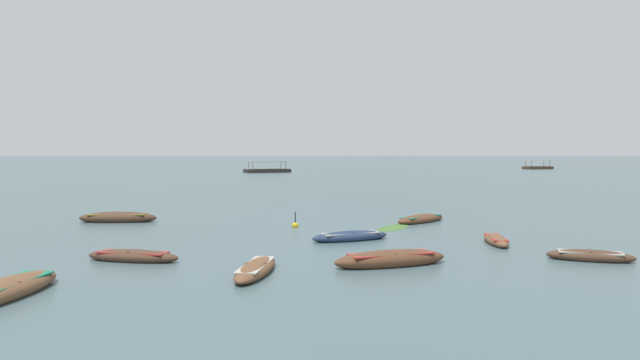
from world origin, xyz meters
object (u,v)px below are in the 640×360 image
(rowboat_0, at_px, (590,256))
(rowboat_5, at_px, (5,290))
(rowboat_6, at_px, (256,269))
(mooring_buoy, at_px, (295,225))
(ferry_1, at_px, (267,170))
(rowboat_7, at_px, (350,237))
(rowboat_8, at_px, (496,240))
(rowboat_3, at_px, (391,259))
(ferry_0, at_px, (538,167))
(rowboat_2, at_px, (421,219))
(rowboat_4, at_px, (118,218))
(rowboat_1, at_px, (133,256))

(rowboat_0, height_order, rowboat_5, rowboat_5)
(rowboat_5, xyz_separation_m, rowboat_6, (6.59, 2.83, -0.04))
(rowboat_5, relative_size, mooring_buoy, 4.77)
(ferry_1, relative_size, mooring_buoy, 10.86)
(rowboat_7, height_order, rowboat_8, rowboat_7)
(rowboat_3, relative_size, ferry_0, 0.56)
(rowboat_2, bearing_deg, ferry_1, 99.56)
(rowboat_7, distance_m, mooring_buoy, 5.29)
(rowboat_0, distance_m, rowboat_6, 12.28)
(rowboat_8, height_order, ferry_0, ferry_0)
(ferry_1, bearing_deg, rowboat_8, -80.21)
(ferry_0, bearing_deg, rowboat_8, -113.63)
(rowboat_5, distance_m, rowboat_7, 14.21)
(rowboat_2, height_order, rowboat_8, rowboat_2)
(rowboat_2, relative_size, ferry_1, 0.38)
(rowboat_2, xyz_separation_m, rowboat_8, (1.69, -7.76, -0.03))
(rowboat_4, bearing_deg, rowboat_1, -69.38)
(rowboat_5, height_order, rowboat_7, rowboat_5)
(rowboat_5, bearing_deg, ferry_1, 89.85)
(rowboat_8, bearing_deg, rowboat_4, 156.46)
(rowboat_4, distance_m, rowboat_7, 14.78)
(ferry_0, xyz_separation_m, mooring_buoy, (-60.88, -113.15, -0.35))
(rowboat_2, distance_m, mooring_buoy, 7.49)
(rowboat_3, bearing_deg, ferry_1, 96.30)
(rowboat_5, bearing_deg, mooring_buoy, 61.95)
(rowboat_3, height_order, rowboat_7, rowboat_3)
(rowboat_2, relative_size, rowboat_7, 0.99)
(rowboat_7, bearing_deg, rowboat_8, -9.77)
(rowboat_0, height_order, rowboat_3, rowboat_3)
(rowboat_2, bearing_deg, rowboat_6, -121.27)
(ferry_1, bearing_deg, rowboat_3, -83.70)
(rowboat_4, relative_size, ferry_1, 0.43)
(rowboat_8, relative_size, ferry_0, 0.41)
(rowboat_4, relative_size, rowboat_6, 1.10)
(rowboat_2, xyz_separation_m, rowboat_7, (-4.62, -6.68, -0.00))
(rowboat_1, height_order, ferry_0, ferry_0)
(rowboat_5, height_order, ferry_0, ferry_0)
(rowboat_3, xyz_separation_m, mooring_buoy, (-3.54, 10.38, -0.12))
(rowboat_0, relative_size, rowboat_1, 0.86)
(rowboat_4, xyz_separation_m, rowboat_6, (9.19, -14.26, -0.08))
(rowboat_5, bearing_deg, rowboat_6, 23.22)
(mooring_buoy, bearing_deg, rowboat_3, -71.19)
(rowboat_3, bearing_deg, rowboat_0, 5.45)
(ferry_1, bearing_deg, rowboat_4, -91.91)
(rowboat_3, relative_size, ferry_1, 0.43)
(rowboat_8, bearing_deg, rowboat_7, 170.23)
(rowboat_1, bearing_deg, rowboat_3, -6.67)
(rowboat_1, xyz_separation_m, rowboat_6, (4.69, -2.32, -0.01))
(rowboat_0, xyz_separation_m, rowboat_8, (-2.14, 3.97, -0.01))
(ferry_1, bearing_deg, rowboat_6, -86.40)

